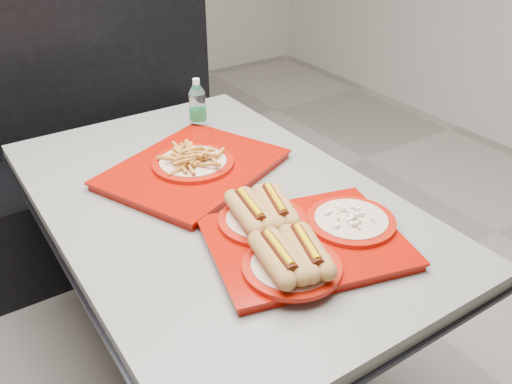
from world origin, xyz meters
TOP-DOWN VIEW (x-y plane):
  - ground at (0.00, 0.00)m, footprint 6.00×6.00m
  - diner_table at (0.00, 0.00)m, footprint 0.92×1.42m
  - booth_bench at (0.00, 1.09)m, footprint 1.30×0.57m
  - tray_near at (0.05, -0.33)m, footprint 0.56×0.48m
  - tray_far at (0.01, 0.16)m, footprint 0.64×0.58m
  - water_bottle at (0.18, 0.44)m, footprint 0.06×0.06m

SIDE VIEW (x-z plane):
  - ground at x=0.00m, z-range 0.00..0.00m
  - booth_bench at x=0.00m, z-range -0.27..1.08m
  - diner_table at x=0.00m, z-range 0.21..0.96m
  - tray_far at x=0.01m, z-range 0.73..0.83m
  - tray_near at x=0.05m, z-range 0.74..0.84m
  - water_bottle at x=0.18m, z-range 0.74..0.93m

